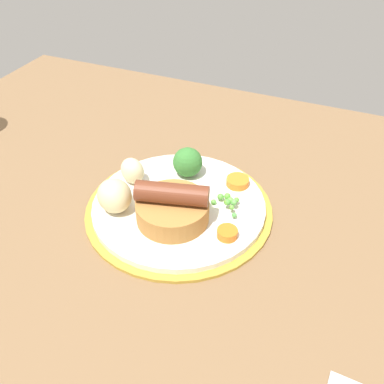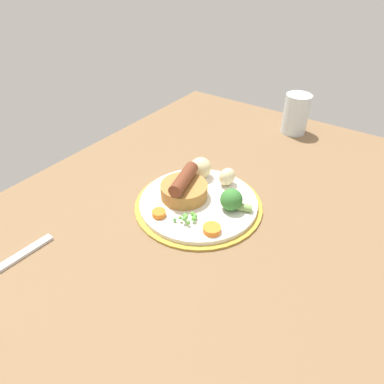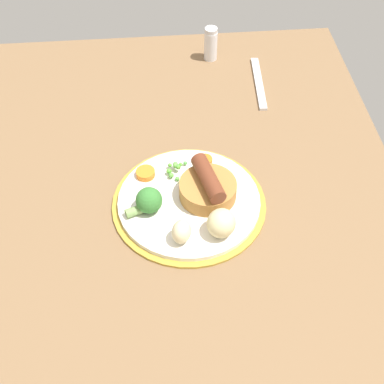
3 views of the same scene
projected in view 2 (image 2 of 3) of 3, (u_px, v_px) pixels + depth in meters
The scene contains 11 objects.
dining_table at pixel (204, 210), 74.13cm from camera, with size 110.00×80.00×3.00cm, color brown.
dinner_plate at pixel (198, 203), 72.66cm from camera, with size 27.06×27.06×1.40cm.
sausage_pudding at pixel (184, 188), 72.01cm from camera, with size 10.12×9.98×5.91cm.
pea_pile at pixel (187, 217), 66.20cm from camera, with size 4.42×3.95×1.82cm.
broccoli_floret_near at pixel (232, 200), 68.69cm from camera, with size 4.56×6.58×4.56cm.
potato_chunk_1 at pixel (227, 177), 75.63cm from camera, with size 3.91×3.12×4.09cm, color beige.
potato_chunk_2 at pixel (201, 168), 77.84cm from camera, with size 5.01×4.69×4.88cm, color beige.
carrot_slice_4 at pixel (212, 229), 64.21cm from camera, with size 3.44×3.44×1.13cm, color orange.
carrot_slice_5 at pixel (159, 213), 67.84cm from camera, with size 2.75×2.75×1.16cm, color orange.
fork at pixel (5, 265), 59.34cm from camera, with size 18.00×1.60×0.60cm, color silver.
drinking_glass at pixel (296, 114), 97.47cm from camera, with size 7.16×7.16×11.21cm, color silver.
Camera 2 is at (-48.36, -30.53, 48.90)cm, focal length 32.00 mm.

